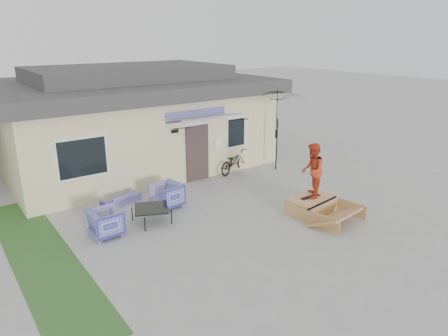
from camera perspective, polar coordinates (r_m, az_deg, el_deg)
ground at (r=11.82m, az=3.99°, el=-8.46°), size 90.00×90.00×0.00m
grass_strip at (r=11.47m, az=-23.94°, el=-10.93°), size 1.40×8.00×0.01m
house at (r=17.78m, az=-12.68°, el=6.78°), size 10.80×8.49×4.10m
loveseat at (r=13.80m, az=-14.00°, el=-3.85°), size 1.34×0.70×0.50m
armchair_left at (r=11.73m, az=-16.00°, el=-7.08°), size 0.80×0.85×0.85m
armchair_right at (r=13.24m, az=-7.85°, el=-3.58°), size 0.89×0.93×0.86m
coffee_table at (r=12.31m, az=-9.93°, el=-6.38°), size 1.25×1.25×0.47m
bicycle at (r=16.36m, az=1.33°, el=1.25°), size 1.83×1.16×1.11m
patio_umbrella at (r=16.57m, az=7.36°, el=5.59°), size 2.62×2.51×2.20m
skate_ramp at (r=13.06m, az=11.92°, el=-5.01°), size 1.69×2.11×0.48m
skateboard at (r=12.98m, az=11.82°, el=-3.87°), size 0.75×0.21×0.05m
skater at (r=12.70m, az=12.06°, el=-0.26°), size 1.03×1.02×1.68m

